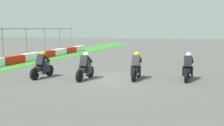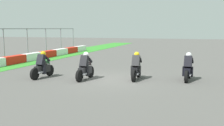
{
  "view_description": "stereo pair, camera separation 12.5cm",
  "coord_description": "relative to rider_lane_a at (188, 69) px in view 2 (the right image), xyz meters",
  "views": [
    {
      "loc": [
        -13.72,
        -4.4,
        2.78
      ],
      "look_at": [
        0.01,
        -0.04,
        0.9
      ],
      "focal_mm": 42.65,
      "sensor_mm": 36.0,
      "label": 1
    },
    {
      "loc": [
        -13.68,
        -4.52,
        2.78
      ],
      "look_at": [
        0.01,
        -0.04,
        0.9
      ],
      "focal_mm": 42.65,
      "sensor_mm": 36.0,
      "label": 2
    }
  ],
  "objects": [
    {
      "name": "ground_plane",
      "position": [
        -0.96,
        4.02,
        -0.62
      ],
      "size": [
        120.0,
        120.0,
        0.0
      ],
      "primitive_type": "plane",
      "color": "#55534F"
    },
    {
      "name": "rider_lane_c",
      "position": [
        -1.5,
        5.34,
        0.0
      ],
      "size": [
        2.04,
        0.55,
        1.51
      ],
      "rotation": [
        0.0,
        0.0,
        -0.03
      ],
      "color": "black",
      "rests_on": "ground_plane"
    },
    {
      "name": "rider_lane_a",
      "position": [
        0.0,
        0.0,
        0.0
      ],
      "size": [
        2.04,
        0.55,
        1.51
      ],
      "rotation": [
        0.0,
        0.0,
        -0.07
      ],
      "color": "black",
      "rests_on": "ground_plane"
    },
    {
      "name": "rider_lane_d",
      "position": [
        -1.72,
        7.88,
        0.0
      ],
      "size": [
        2.04,
        0.55,
        1.51
      ],
      "rotation": [
        0.0,
        0.0,
        -0.07
      ],
      "color": "black",
      "rests_on": "ground_plane"
    },
    {
      "name": "rider_lane_b",
      "position": [
        -0.57,
        2.71,
        0.0
      ],
      "size": [
        2.04,
        0.55,
        1.51
      ],
      "rotation": [
        0.0,
        0.0,
        0.03
      ],
      "color": "black",
      "rests_on": "ground_plane"
    }
  ]
}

